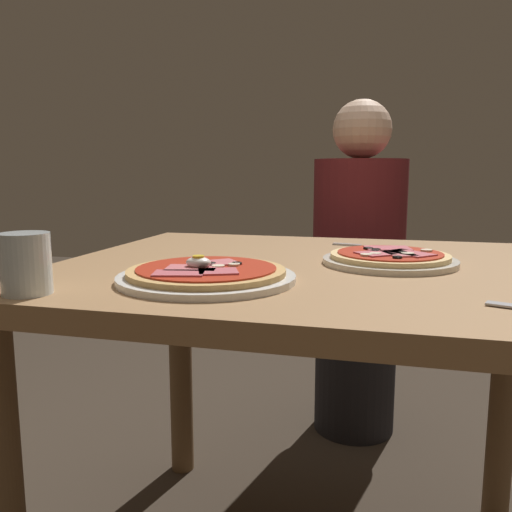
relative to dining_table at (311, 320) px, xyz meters
name	(u,v)px	position (x,y,z in m)	size (l,w,h in m)	color
dining_table	(311,320)	(0.00, 0.00, 0.00)	(1.05, 0.90, 0.75)	#9E754C
pizza_foreground	(206,275)	(-0.15, -0.22, 0.13)	(0.31, 0.31, 0.05)	white
pizza_across_left	(390,258)	(0.16, 0.04, 0.13)	(0.27, 0.27, 0.03)	silver
water_glass_near	(26,268)	(-0.39, -0.38, 0.16)	(0.08, 0.08, 0.10)	silver
fork	(358,245)	(0.07, 0.29, 0.12)	(0.16, 0.05, 0.00)	silver
diner_person	(358,279)	(0.04, 0.81, -0.07)	(0.32, 0.32, 1.18)	black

